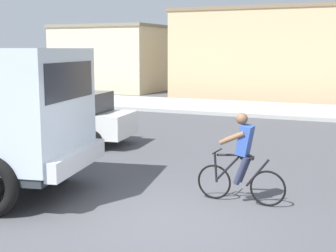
# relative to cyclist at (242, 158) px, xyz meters

# --- Properties ---
(ground_plane) EXTENTS (120.00, 120.00, 0.00)m
(ground_plane) POSITION_rel_cyclist_xyz_m (-0.91, -1.49, -0.86)
(ground_plane) COLOR #4C4C51
(sidewalk_far) EXTENTS (80.00, 5.00, 0.16)m
(sidewalk_far) POSITION_rel_cyclist_xyz_m (-0.91, 13.86, -0.78)
(sidewalk_far) COLOR #ADADA8
(sidewalk_far) RESTS_ON ground
(cyclist) EXTENTS (1.73, 0.50, 1.72)m
(cyclist) POSITION_rel_cyclist_xyz_m (0.00, 0.00, 0.00)
(cyclist) COLOR black
(cyclist) RESTS_ON ground
(car_red_near) EXTENTS (4.19, 2.27, 1.60)m
(car_red_near) POSITION_rel_cyclist_xyz_m (-6.40, 3.52, -0.05)
(car_red_near) COLOR white
(car_red_near) RESTS_ON ground
(building_corner_left) EXTENTS (7.14, 8.01, 4.48)m
(building_corner_left) POSITION_rel_cyclist_xyz_m (-15.02, 22.18, 1.38)
(building_corner_left) COLOR beige
(building_corner_left) RESTS_ON ground
(building_mid_block) EXTENTS (10.86, 5.44, 5.24)m
(building_mid_block) POSITION_rel_cyclist_xyz_m (-4.11, 20.55, 1.76)
(building_mid_block) COLOR #D1B284
(building_mid_block) RESTS_ON ground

